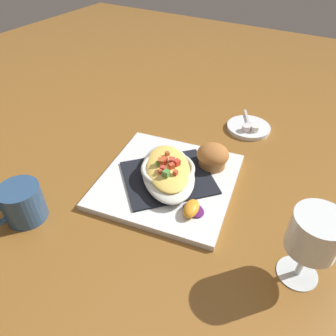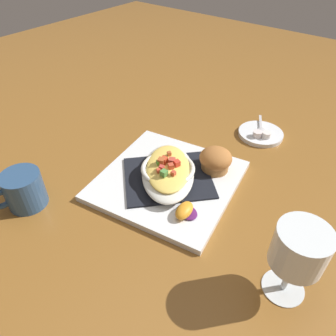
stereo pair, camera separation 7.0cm
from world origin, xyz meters
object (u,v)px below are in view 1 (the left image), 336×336
Objects in this scene: orange_garnish at (192,209)px; stemmed_glass at (314,237)px; creamer_cup_0 at (246,128)px; creamer_cup_1 at (255,128)px; spoon at (249,123)px; square_plate at (168,180)px; coffee_mug at (23,205)px; muffin at (213,156)px; gratin_dish at (168,170)px; creamer_saucer at (248,128)px.

orange_garnish is 0.23m from stemmed_glass.
creamer_cup_1 is (0.01, -0.02, 0.00)m from creamer_cup_0.
spoon is at bearing 30.02° from stemmed_glass.
spoon is 3.99× the size of creamer_cup_1.
creamer_cup_1 reaches higher than square_plate.
creamer_cup_1 is (0.53, -0.30, -0.02)m from coffee_mug.
creamer_cup_0 is (0.35, 0.01, -0.00)m from orange_garnish.
orange_garnish is at bearing -169.99° from muffin.
creamer_cup_0 is (0.37, 0.23, -0.08)m from stemmed_glass.
gratin_dish is at bearing 160.73° from creamer_cup_1.
creamer_cup_0 is at bearing -178.13° from creamer_saucer.
creamer_saucer is 1.27× the size of spoon.
gratin_dish is 0.33m from creamer_saucer.
stemmed_glass is 1.51× the size of spoon.
stemmed_glass is 0.45m from creamer_cup_0.
creamer_saucer is at bearing -4.04° from muffin.
coffee_mug is 0.59m from creamer_cup_0.
stemmed_glass is at bearing -126.12° from muffin.
coffee_mug reaches higher than spoon.
square_plate is 3.90× the size of muffin.
creamer_cup_0 is at bearing 31.76° from stemmed_glass.
square_plate is 2.41× the size of creamer_saucer.
stemmed_glass is at bearing -105.43° from square_plate.
creamer_saucer is (0.31, -0.08, -0.00)m from square_plate.
muffin is 3.14× the size of creamer_cup_1.
creamer_cup_0 is at bearing -16.13° from gratin_dish.
gratin_dish is 0.12m from orange_garnish.
creamer_cup_0 is (-0.03, -0.00, 0.00)m from spoon.
creamer_cup_1 reaches higher than spoon.
coffee_mug is (-0.24, 0.20, 0.03)m from square_plate.
coffee_mug reaches higher than creamer_saucer.
muffin reaches higher than square_plate.
creamer_cup_0 reaches higher than creamer_saucer.
spoon is at bearing -13.76° from square_plate.
creamer_cup_0 is at bearing 117.66° from creamer_cup_1.
gratin_dish is 2.11× the size of coffee_mug.
orange_garnish is (-0.06, -0.09, 0.02)m from square_plate.
square_plate is 0.12m from muffin.
creamer_saucer is at bearing 1.89° from orange_garnish.
orange_garnish is at bearing -59.26° from coffee_mug.
orange_garnish is 0.38m from spoon.
coffee_mug is at bearing 151.96° from creamer_cup_0.
gratin_dish reaches higher than creamer_cup_1.
stemmed_glass is (-0.09, -0.31, 0.09)m from square_plate.
square_plate is at bearing 144.71° from muffin.
spoon is at bearing 27.66° from creamer_saucer.
muffin is at bearing -35.25° from gratin_dish.
creamer_cup_0 is (0.29, -0.08, -0.02)m from gratin_dish.
spoon is at bearing -13.76° from gratin_dish.
coffee_mug is at bearing 153.79° from spoon.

